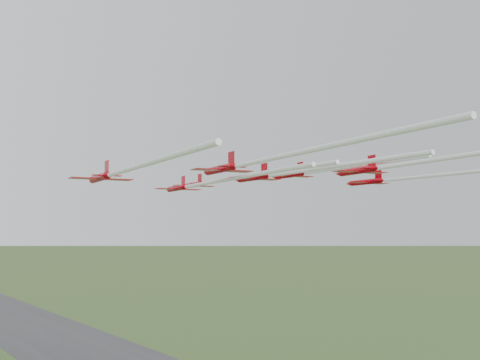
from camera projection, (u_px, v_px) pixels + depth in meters
jet_lead at (220, 181)px, 109.17m from camera, size 14.04×57.42×2.78m
jet_row2_left at (201, 184)px, 91.30m from camera, size 14.31×51.20×2.60m
jet_row2_right at (312, 172)px, 106.04m from camera, size 11.53×43.99×2.93m
jet_row3_left at (117, 172)px, 75.56m from camera, size 12.41×48.37×2.90m
jet_row3_mid at (282, 174)px, 88.54m from camera, size 10.88×46.28×2.83m
jet_row3_right at (442, 175)px, 92.57m from camera, size 14.53×68.75×2.64m
jet_row4_left at (256, 162)px, 69.91m from camera, size 13.74×50.49×2.77m
jet_row4_right at (431, 160)px, 76.00m from camera, size 19.63×65.02×2.86m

